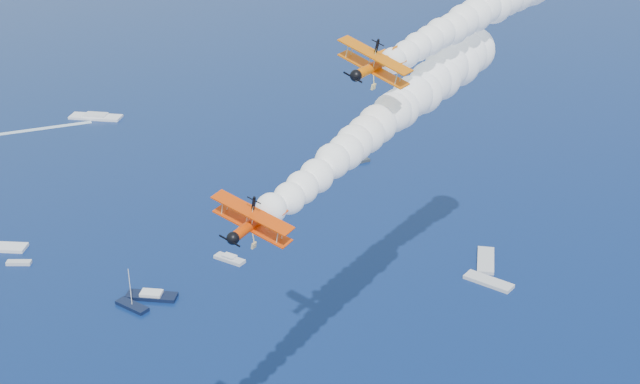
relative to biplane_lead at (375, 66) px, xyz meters
name	(u,v)px	position (x,y,z in m)	size (l,w,h in m)	color
biplane_lead	(375,66)	(0.00, 0.00, 0.00)	(7.95, 8.92, 5.37)	#E96504
biplane_trail	(254,222)	(-19.32, -13.10, -8.48)	(7.27, 8.15, 4.91)	#E63E04
smoke_trail_lead	(496,4)	(23.75, 11.52, 1.98)	(48.32, 26.64, 10.17)	white
smoke_trail_trail	(390,115)	(2.82, 1.27, -6.50)	(45.47, 31.68, 10.17)	white
spectator_boats	(48,250)	(-28.34, 84.47, -58.45)	(200.28, 177.94, 0.70)	#292E37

